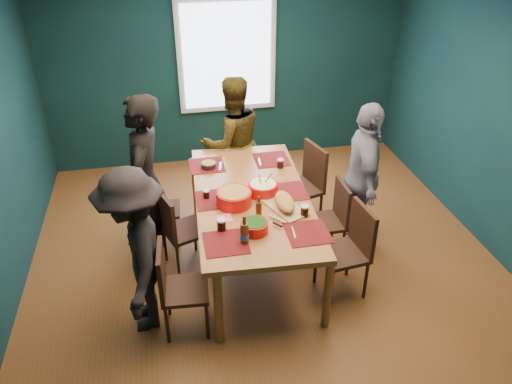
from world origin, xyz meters
TOP-DOWN VIEW (x-y plane):
  - room at (0.00, 0.27)m, footprint 5.01×5.01m
  - dining_table at (-0.14, -0.06)m, footprint 1.24×2.29m
  - chair_left_far at (-1.12, 0.56)m, footprint 0.40×0.40m
  - chair_left_mid at (-0.91, 0.03)m, footprint 0.52×0.52m
  - chair_left_near at (-0.99, -0.85)m, footprint 0.44×0.44m
  - chair_right_far at (0.63, 0.60)m, footprint 0.56×0.56m
  - chair_right_mid at (0.73, -0.06)m, footprint 0.40×0.40m
  - chair_right_near at (0.72, -0.65)m, footprint 0.48×0.48m
  - person_far_left at (-1.18, 0.27)m, footprint 0.56×0.75m
  - person_back at (-0.13, 1.24)m, footprint 0.93×0.80m
  - person_right at (1.10, 0.10)m, footprint 0.60×1.04m
  - person_near_left at (-1.29, -0.70)m, footprint 0.63×1.05m
  - bowl_salad at (-0.34, -0.18)m, footprint 0.34×0.34m
  - bowl_dumpling at (-0.03, -0.04)m, footprint 0.30×0.30m
  - bowl_herbs at (-0.24, -0.67)m, footprint 0.25×0.25m
  - cutting_board at (0.12, -0.35)m, footprint 0.41×0.61m
  - small_bowl at (-0.50, 0.61)m, footprint 0.16×0.16m
  - beer_bottle_a at (-0.35, -0.82)m, footprint 0.08×0.08m
  - beer_bottle_b at (-0.15, -0.44)m, footprint 0.06×0.06m
  - cola_glass_a at (-0.52, -0.59)m, footprint 0.08×0.08m
  - cola_glass_b at (0.27, -0.51)m, footprint 0.08×0.08m
  - cola_glass_c at (0.28, 0.46)m, footprint 0.07×0.07m
  - cola_glass_d at (-0.59, -0.01)m, footprint 0.06×0.06m
  - napkin_a at (0.17, -0.02)m, footprint 0.18×0.18m
  - napkin_b at (-0.47, -0.41)m, footprint 0.15×0.15m
  - napkin_c at (0.22, -0.78)m, footprint 0.20×0.20m

SIDE VIEW (x-z plane):
  - chair_left_far at x=-1.12m, z-range 0.07..0.90m
  - chair_right_mid at x=0.73m, z-range 0.07..0.95m
  - chair_left_near at x=-0.99m, z-range 0.07..0.98m
  - chair_left_mid at x=-0.91m, z-range 0.07..0.98m
  - chair_right_near at x=0.72m, z-range 0.08..1.03m
  - chair_right_far at x=0.63m, z-range 0.08..1.08m
  - dining_table at x=-0.14m, z-range 0.35..1.20m
  - person_near_left at x=-1.29m, z-range 0.00..1.59m
  - person_back at x=-0.13m, z-range 0.00..1.66m
  - person_right at x=1.10m, z-range 0.00..1.67m
  - napkin_a at x=0.17m, z-range 0.85..0.85m
  - napkin_b at x=-0.47m, z-range 0.85..0.85m
  - napkin_c at x=0.22m, z-range 0.85..0.85m
  - small_bowl at x=-0.50m, z-range 0.85..0.92m
  - cola_glass_d at x=-0.59m, z-range 0.85..0.94m
  - cola_glass_c at x=0.28m, z-range 0.86..0.96m
  - bowl_herbs at x=-0.24m, z-range 0.85..0.96m
  - cutting_board at x=0.12m, z-range 0.84..0.98m
  - cola_glass_b at x=0.27m, z-range 0.86..0.97m
  - cola_glass_a at x=-0.52m, z-range 0.86..0.97m
  - bowl_dumpling at x=-0.03m, z-range 0.78..1.05m
  - bowl_salad at x=-0.34m, z-range 0.85..1.00m
  - person_far_left at x=-1.18m, z-range 0.00..1.86m
  - beer_bottle_b at x=-0.15m, z-range 0.83..1.05m
  - beer_bottle_a at x=-0.35m, z-range 0.81..1.09m
  - room at x=0.00m, z-range 0.01..2.73m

